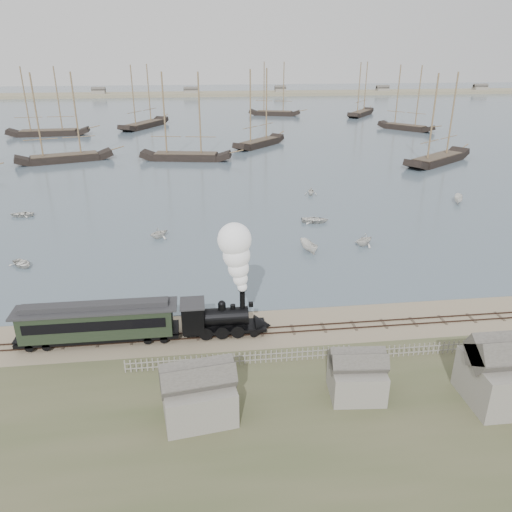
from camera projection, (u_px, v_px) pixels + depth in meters
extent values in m
plane|color=tan|center=(299.00, 319.00, 49.35)|extent=(600.00, 600.00, 0.00)
cube|color=#4D5D6F|center=(216.00, 113.00, 204.99)|extent=(600.00, 336.00, 0.06)
cube|color=#37261E|center=(304.00, 331.00, 47.02)|extent=(120.00, 0.08, 0.12)
cube|color=#37261E|center=(302.00, 326.00, 47.94)|extent=(120.00, 0.08, 0.12)
cube|color=#3C2F26|center=(303.00, 329.00, 47.51)|extent=(120.00, 1.80, 0.06)
cube|color=#9C9171|center=(210.00, 96.00, 278.25)|extent=(500.00, 20.00, 1.80)
cube|color=black|center=(225.00, 327.00, 46.39)|extent=(7.57, 2.23, 0.28)
cylinder|color=black|center=(220.00, 317.00, 45.91)|extent=(4.68, 1.67, 1.67)
cube|color=black|center=(193.00, 316.00, 45.55)|extent=(2.00, 2.45, 2.56)
cube|color=#2B2B2D|center=(192.00, 303.00, 45.03)|extent=(2.23, 2.67, 0.13)
cylinder|color=black|center=(242.00, 301.00, 45.56)|extent=(0.49, 0.49, 1.78)
sphere|color=black|center=(222.00, 304.00, 45.43)|extent=(0.71, 0.71, 0.71)
cone|color=black|center=(263.00, 326.00, 46.83)|extent=(1.56, 2.23, 2.23)
cube|color=black|center=(251.00, 304.00, 45.80)|extent=(0.39, 0.39, 0.39)
cube|color=black|center=(99.00, 335.00, 45.14)|extent=(14.28, 2.35, 0.36)
cube|color=black|center=(97.00, 322.00, 44.58)|extent=(13.26, 2.55, 2.55)
cube|color=black|center=(94.00, 327.00, 43.30)|extent=(12.24, 0.06, 0.92)
cube|color=black|center=(99.00, 312.00, 45.67)|extent=(12.24, 0.06, 0.92)
cube|color=#2B2B2D|center=(95.00, 309.00, 44.07)|extent=(14.28, 2.75, 0.18)
cube|color=#2B2B2D|center=(95.00, 306.00, 43.95)|extent=(12.75, 1.22, 0.46)
imported|color=silver|center=(152.00, 323.00, 47.70)|extent=(4.10, 4.74, 0.82)
imported|color=silver|center=(22.00, 264.00, 60.94)|extent=(4.04, 3.99, 0.69)
imported|color=silver|center=(159.00, 233.00, 69.83)|extent=(3.83, 3.89, 1.55)
imported|color=silver|center=(308.00, 246.00, 65.20)|extent=(3.85, 2.47, 1.39)
imported|color=silver|center=(315.00, 220.00, 76.16)|extent=(3.60, 4.56, 0.86)
imported|color=silver|center=(364.00, 240.00, 67.18)|extent=(4.00, 4.14, 1.67)
imported|color=silver|center=(458.00, 199.00, 85.63)|extent=(3.74, 2.78, 1.36)
imported|color=silver|center=(22.00, 214.00, 78.95)|extent=(2.60, 3.62, 0.74)
imported|color=silver|center=(311.00, 191.00, 90.31)|extent=(3.09, 2.80, 1.42)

